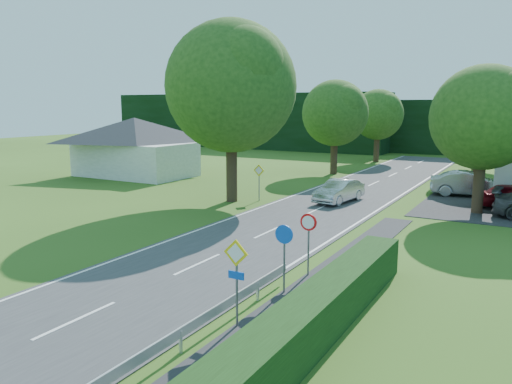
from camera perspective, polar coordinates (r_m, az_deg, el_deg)
The scene contains 21 objects.
road at distance 26.71m, azimuth 3.54°, elevation -3.63°, with size 7.00×80.00×0.04m, color #343436.
line_edge_left at distance 28.25m, azimuth -2.39°, elevation -2.83°, with size 0.12×80.00×0.01m, color white.
line_edge_right at distance 25.49m, azimuth 10.13°, elevation -4.37°, with size 0.12×80.00×0.01m, color white.
line_centre at distance 26.71m, azimuth 3.54°, elevation -3.58°, with size 0.12×80.00×0.01m, color white, non-canonical shape.
tree_main at distance 32.41m, azimuth -2.85°, elevation 9.09°, with size 9.40×9.40×11.64m, color #214615, non-canonical shape.
tree_left_far at distance 46.39m, azimuth 8.98°, elevation 7.31°, with size 7.00×7.00×8.58m, color #214615, non-canonical shape.
tree_right_far at distance 45.60m, azimuth 24.26°, elevation 6.85°, with size 7.40×7.40×9.09m, color #214615, non-canonical shape.
tree_left_back at distance 57.63m, azimuth 13.70°, elevation 7.37°, with size 6.60×6.60×8.07m, color #214615, non-canonical shape.
tree_right_back at distance 53.68m, azimuth 23.98°, elevation 6.37°, with size 6.20×6.20×7.56m, color #214615, non-canonical shape.
tree_right_mid at distance 31.55m, azimuth 24.43°, elevation 5.43°, with size 7.00×7.00×8.58m, color #214615, non-canonical shape.
treeline_left at distance 76.34m, azimuth -1.48°, elevation 8.15°, with size 44.00×6.00×8.00m, color black.
treeline_right at distance 69.49m, azimuth 26.98°, elevation 6.52°, with size 30.00×5.00×7.00m, color black.
bungalow_left at distance 45.93m, azimuth -13.66°, elevation 5.16°, with size 11.00×6.50×5.20m.
streetlight at distance 33.57m, azimuth 24.03°, elevation 5.97°, with size 2.03×0.18×8.00m.
sign_priority_right at distance 14.08m, azimuth -2.27°, elevation -8.53°, with size 0.78×0.09×2.59m.
sign_roundabout at distance 16.63m, azimuth 3.23°, elevation -6.09°, with size 0.64×0.08×2.37m.
sign_speed_limit at distance 18.35m, azimuth 6.01°, elevation -4.30°, with size 0.64×0.11×2.37m.
sign_priority_left at distance 32.80m, azimuth 0.34°, elevation 1.92°, with size 0.78×0.09×2.44m.
moving_car at distance 32.84m, azimuth 9.47°, elevation 0.12°, with size 1.54×4.41×1.45m, color silver.
motorcycle at distance 37.06m, azimuth 10.69°, elevation 0.89°, with size 0.72×2.06×1.08m, color black.
parked_car_silver_a at distance 37.57m, azimuth 23.23°, elevation 0.87°, with size 1.81×5.20×1.71m, color #9D9DA1.
Camera 1 is at (11.38, -3.36, 6.23)m, focal length 35.00 mm.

